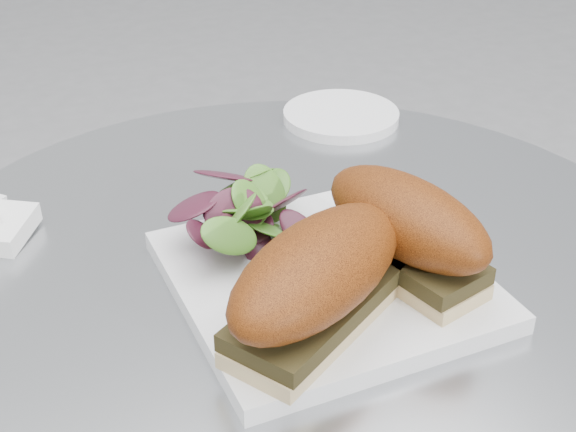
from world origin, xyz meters
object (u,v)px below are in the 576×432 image
object	(u,v)px
saucer	(341,116)
plate	(325,280)
sandwich_right	(406,227)
sandwich_left	(318,279)

from	to	relation	value
saucer	plate	bearing A→B (deg)	-120.96
saucer	sandwich_right	bearing A→B (deg)	-110.17
sandwich_left	sandwich_right	xyz separation A→B (m)	(0.09, 0.03, 0.00)
plate	sandwich_right	bearing A→B (deg)	-24.47
plate	sandwich_left	bearing A→B (deg)	-123.18
plate	sandwich_right	distance (m)	0.08
plate	saucer	size ratio (longest dim) A/B	1.74
sandwich_left	sandwich_right	size ratio (longest dim) A/B	1.14
plate	saucer	xyz separation A→B (m)	(0.17, 0.28, -0.00)
sandwich_right	saucer	distance (m)	0.33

